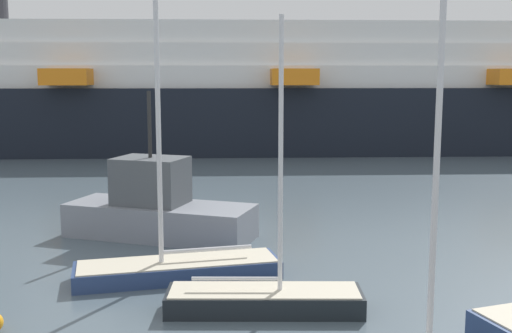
% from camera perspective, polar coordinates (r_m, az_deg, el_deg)
% --- Properties ---
extents(sailboat_2, '(5.38, 1.55, 7.98)m').
position_cam_1_polar(sailboat_2, '(17.37, 0.78, -11.90)').
color(sailboat_2, black).
rests_on(sailboat_2, ground_plane).
extents(sailboat_5, '(6.72, 3.22, 12.75)m').
position_cam_1_polar(sailboat_5, '(20.13, -7.24, -8.61)').
color(sailboat_5, navy).
rests_on(sailboat_5, ground_plane).
extents(fishing_boat_0, '(7.91, 4.82, 5.81)m').
position_cam_1_polar(fishing_boat_0, '(25.11, -9.03, -3.92)').
color(fishing_boat_0, gray).
rests_on(fishing_boat_0, ground_plane).
extents(cruise_ship, '(98.64, 18.22, 15.61)m').
position_cam_1_polar(cruise_ship, '(54.95, -6.47, 6.81)').
color(cruise_ship, black).
rests_on(cruise_ship, ground_plane).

